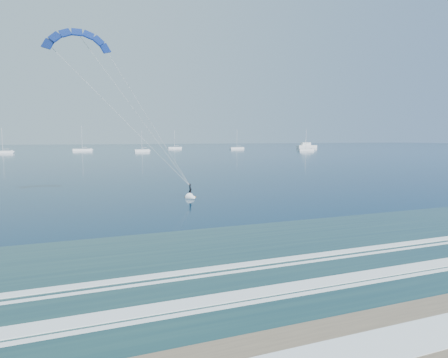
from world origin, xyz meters
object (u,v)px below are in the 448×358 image
object	(u,v)px
kitesurfer_rig	(141,119)
sailboat_3	(142,150)
sailboat_6	(306,150)
sailboat_4	(175,148)
sailboat_1	(3,152)
motor_yacht	(306,146)
sailboat_5	(237,148)
sailboat_2	(82,150)

from	to	relation	value
kitesurfer_rig	sailboat_3	bearing A→B (deg)	79.75
sailboat_6	sailboat_4	bearing A→B (deg)	128.80
kitesurfer_rig	sailboat_1	xyz separation A→B (m)	(-34.19, 168.03, -8.52)
motor_yacht	sailboat_6	distance (m)	55.60
kitesurfer_rig	sailboat_1	size ratio (longest dim) A/B	1.53
sailboat_4	sailboat_5	bearing A→B (deg)	-33.63
motor_yacht	sailboat_5	bearing A→B (deg)	-179.71
sailboat_1	sailboat_6	size ratio (longest dim) A/B	0.97
sailboat_2	sailboat_4	xyz separation A→B (m)	(57.95, 23.28, -0.01)
sailboat_3	sailboat_6	distance (m)	87.84
kitesurfer_rig	sailboat_5	distance (m)	211.00
sailboat_3	sailboat_5	distance (m)	68.74
sailboat_1	sailboat_6	distance (m)	151.20
sailboat_1	sailboat_6	xyz separation A→B (m)	(149.08, -25.22, 0.00)
sailboat_1	sailboat_4	bearing A→B (deg)	24.92
kitesurfer_rig	sailboat_6	world-z (taller)	kitesurfer_rig
sailboat_1	sailboat_5	bearing A→B (deg)	9.17
sailboat_5	kitesurfer_rig	bearing A→B (deg)	-116.47
sailboat_4	motor_yacht	bearing A→B (deg)	-14.69
kitesurfer_rig	sailboat_6	size ratio (longest dim) A/B	1.49
kitesurfer_rig	sailboat_3	size ratio (longest dim) A/B	1.71
kitesurfer_rig	sailboat_1	bearing A→B (deg)	101.50
sailboat_4	sailboat_6	size ratio (longest dim) A/B	0.98
sailboat_2	sailboat_4	bearing A→B (deg)	21.89
motor_yacht	sailboat_4	distance (m)	89.19
sailboat_2	motor_yacht	bearing A→B (deg)	0.26
sailboat_3	sailboat_1	bearing A→B (deg)	176.65
motor_yacht	sailboat_2	xyz separation A→B (m)	(-144.22, -0.66, -0.86)
sailboat_1	sailboat_6	bearing A→B (deg)	-9.60
sailboat_1	sailboat_4	xyz separation A→B (m)	(93.77, 43.57, -0.00)
sailboat_3	sailboat_4	xyz separation A→B (m)	(29.85, 47.31, 0.01)
sailboat_5	sailboat_6	bearing A→B (deg)	-65.50
kitesurfer_rig	motor_yacht	xyz separation A→B (m)	(145.84, 188.99, -7.65)
sailboat_1	sailboat_2	size ratio (longest dim) A/B	0.89
motor_yacht	sailboat_4	bearing A→B (deg)	165.31
sailboat_4	sailboat_6	distance (m)	88.27
kitesurfer_rig	sailboat_6	bearing A→B (deg)	51.19
sailboat_1	kitesurfer_rig	bearing A→B (deg)	-78.50
sailboat_1	sailboat_2	distance (m)	41.17
kitesurfer_rig	sailboat_5	size ratio (longest dim) A/B	1.48
sailboat_3	sailboat_5	bearing A→B (deg)	20.82
kitesurfer_rig	sailboat_4	size ratio (longest dim) A/B	1.52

